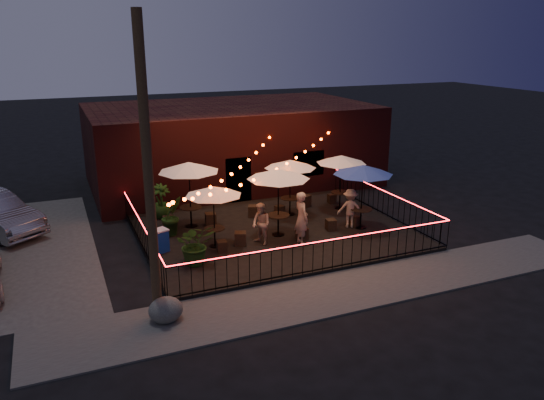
{
  "coord_description": "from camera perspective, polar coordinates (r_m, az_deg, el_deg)",
  "views": [
    {
      "loc": [
        -7.56,
        -15.69,
        7.39
      ],
      "look_at": [
        -0.01,
        2.15,
        1.34
      ],
      "focal_mm": 35.0,
      "sensor_mm": 36.0,
      "label": 1
    }
  ],
  "objects": [
    {
      "name": "ground",
      "position": [
        18.92,
        2.57,
        -5.68
      ],
      "size": [
        110.0,
        110.0,
        0.0
      ],
      "primitive_type": "plane",
      "color": "black",
      "rests_on": "ground"
    },
    {
      "name": "patio",
      "position": [
        20.58,
        0.18,
        -3.49
      ],
      "size": [
        10.0,
        8.0,
        0.15
      ],
      "primitive_type": "cube",
      "color": "black",
      "rests_on": "ground"
    },
    {
      "name": "sidewalk",
      "position": [
        16.31,
        7.55,
        -9.67
      ],
      "size": [
        18.0,
        2.5,
        0.05
      ],
      "primitive_type": "cube",
      "color": "#3F3C3A",
      "rests_on": "ground"
    },
    {
      "name": "brick_building",
      "position": [
        27.6,
        -4.45,
        6.01
      ],
      "size": [
        14.0,
        8.0,
        4.0
      ],
      "color": "black",
      "rests_on": "ground"
    },
    {
      "name": "utility_pole",
      "position": [
        13.69,
        -13.16,
        2.54
      ],
      "size": [
        0.26,
        0.26,
        8.0
      ],
      "primitive_type": "cylinder",
      "color": "#3D2C19",
      "rests_on": "ground"
    },
    {
      "name": "fence_front",
      "position": [
        17.02,
        5.51,
        -6.03
      ],
      "size": [
        10.0,
        0.04,
        1.04
      ],
      "color": "black",
      "rests_on": "patio"
    },
    {
      "name": "fence_left",
      "position": [
        19.09,
        -13.78,
        -3.82
      ],
      "size": [
        0.04,
        8.0,
        1.04
      ],
      "rotation": [
        0.0,
        0.0,
        1.57
      ],
      "color": "black",
      "rests_on": "patio"
    },
    {
      "name": "fence_right",
      "position": [
        22.71,
        11.86,
        -0.28
      ],
      "size": [
        0.04,
        8.0,
        1.04
      ],
      "rotation": [
        0.0,
        0.0,
        1.57
      ],
      "color": "black",
      "rests_on": "patio"
    },
    {
      "name": "festoon_lights",
      "position": [
        19.21,
        -2.23,
        2.63
      ],
      "size": [
        10.02,
        8.72,
        1.32
      ],
      "color": "#EB2D00",
      "rests_on": "ground"
    },
    {
      "name": "cafe_table_0",
      "position": [
        18.5,
        -6.34,
        0.87
      ],
      "size": [
        2.09,
        2.09,
        2.22
      ],
      "rotation": [
        0.0,
        0.0,
        -0.04
      ],
      "color": "black",
      "rests_on": "patio"
    },
    {
      "name": "cafe_table_1",
      "position": [
        20.53,
        -8.95,
        3.44
      ],
      "size": [
        2.43,
        2.43,
        2.61
      ],
      "rotation": [
        0.0,
        0.0,
        0.03
      ],
      "color": "black",
      "rests_on": "patio"
    },
    {
      "name": "cafe_table_2",
      "position": [
        19.39,
        0.69,
        2.71
      ],
      "size": [
        3.02,
        3.02,
        2.57
      ],
      "rotation": [
        0.0,
        0.0,
        -0.37
      ],
      "color": "black",
      "rests_on": "patio"
    },
    {
      "name": "cafe_table_3",
      "position": [
        21.78,
        1.98,
        3.8
      ],
      "size": [
        2.81,
        2.81,
        2.35
      ],
      "rotation": [
        0.0,
        0.0,
        0.4
      ],
      "color": "black",
      "rests_on": "patio"
    },
    {
      "name": "cafe_table_4",
      "position": [
        20.46,
        9.79,
        3.14
      ],
      "size": [
        3.0,
        3.0,
        2.53
      ],
      "rotation": [
        0.0,
        0.0,
        0.39
      ],
      "color": "black",
      "rests_on": "patio"
    },
    {
      "name": "cafe_table_5",
      "position": [
        22.78,
        7.47,
        4.28
      ],
      "size": [
        2.36,
        2.36,
        2.36
      ],
      "rotation": [
        0.0,
        0.0,
        0.11
      ],
      "color": "black",
      "rests_on": "patio"
    },
    {
      "name": "bistro_chair_0",
      "position": [
        17.75,
        -8.7,
        -6.21
      ],
      "size": [
        0.4,
        0.4,
        0.42
      ],
      "primitive_type": "cube",
      "rotation": [
        0.0,
        0.0,
        0.14
      ],
      "color": "black",
      "rests_on": "patio"
    },
    {
      "name": "bistro_chair_1",
      "position": [
        18.59,
        -5.43,
        -4.99
      ],
      "size": [
        0.38,
        0.38,
        0.41
      ],
      "primitive_type": "cube",
      "rotation": [
        0.0,
        0.0,
        3.04
      ],
      "color": "black",
      "rests_on": "patio"
    },
    {
      "name": "bistro_chair_2",
      "position": [
        21.07,
        -11.03,
        -2.39
      ],
      "size": [
        0.42,
        0.42,
        0.49
      ],
      "primitive_type": "cube",
      "rotation": [
        0.0,
        0.0,
        0.0
      ],
      "color": "black",
      "rests_on": "patio"
    },
    {
      "name": "bistro_chair_3",
      "position": [
        21.21,
        -6.61,
        -2.06
      ],
      "size": [
        0.46,
        0.46,
        0.48
      ],
      "primitive_type": "cube",
      "rotation": [
        0.0,
        0.0,
        3.0
      ],
      "color": "black",
      "rests_on": "patio"
    },
    {
      "name": "bistro_chair_4",
      "position": [
        19.14,
        -3.43,
        -4.16
      ],
      "size": [
        0.52,
        0.52,
        0.48
      ],
      "primitive_type": "cube",
      "rotation": [
        0.0,
        0.0,
        -0.36
      ],
      "color": "black",
      "rests_on": "patio"
    },
    {
      "name": "bistro_chair_5",
      "position": [
        19.69,
        3.24,
        -3.59
      ],
      "size": [
        0.39,
        0.39,
        0.44
      ],
      "primitive_type": "cube",
      "rotation": [
        0.0,
        0.0,
        3.2
      ],
      "color": "black",
      "rests_on": "patio"
    },
    {
      "name": "bistro_chair_6",
      "position": [
        22.04,
        -2.04,
        -1.2
      ],
      "size": [
        0.53,
        0.53,
        0.47
      ],
      "primitive_type": "cube",
      "rotation": [
        0.0,
        0.0,
        -0.42
      ],
      "color": "black",
      "rests_on": "patio"
    },
    {
      "name": "bistro_chair_7",
      "position": [
        22.24,
        0.83,
        -1.13
      ],
      "size": [
        0.4,
        0.4,
        0.4
      ],
      "primitive_type": "cube",
      "rotation": [
        0.0,
        0.0,
        3.36
      ],
      "color": "black",
      "rests_on": "patio"
    },
    {
      "name": "bistro_chair_8",
      "position": [
        20.66,
        6.36,
        -2.66
      ],
      "size": [
        0.4,
        0.4,
        0.43
      ],
      "primitive_type": "cube",
      "rotation": [
        0.0,
        0.0,
        -0.11
      ],
      "color": "black",
      "rests_on": "patio"
    },
    {
      "name": "bistro_chair_9",
      "position": [
        21.19,
        8.89,
        -2.28
      ],
      "size": [
        0.44,
        0.44,
        0.41
      ],
      "primitive_type": "cube",
      "rotation": [
        0.0,
        0.0,
        3.48
      ],
      "color": "black",
      "rests_on": "patio"
    },
    {
      "name": "bistro_chair_10",
      "position": [
        23.39,
        3.53,
        -0.08
      ],
      "size": [
        0.57,
        0.57,
        0.51
      ],
      "primitive_type": "cube",
      "rotation": [
        0.0,
        0.0,
        0.43
      ],
      "color": "black",
      "rests_on": "patio"
    },
    {
      "name": "bistro_chair_11",
      "position": [
        23.98,
        6.44,
        0.14
      ],
      "size": [
        0.37,
        0.37,
        0.4
      ],
      "primitive_type": "cube",
      "rotation": [
        0.0,
        0.0,
        3.05
      ],
      "color": "black",
      "rests_on": "patio"
    },
    {
      "name": "patron_a",
      "position": [
        19.0,
        3.19,
        -1.95
      ],
      "size": [
        0.47,
        0.71,
        1.95
      ],
      "primitive_type": "imported",
      "rotation": [
        0.0,
        0.0,
        1.58
      ],
      "color": "tan",
      "rests_on": "patio"
    },
    {
      "name": "patron_b",
      "position": [
        19.0,
        -1.18,
        -2.59
      ],
      "size": [
        0.8,
        0.9,
        1.54
      ],
      "primitive_type": "imported",
      "rotation": [
        0.0,
        0.0,
        -1.23
      ],
      "color": "#D4A68D",
      "rests_on": "patio"
    },
    {
      "name": "patron_c",
      "position": [
        20.91,
        8.4,
        -0.88
      ],
      "size": [
        1.14,
        0.93,
        1.54
      ],
      "primitive_type": "imported",
      "rotation": [
        0.0,
        0.0,
        2.72
      ],
      "color": "tan",
      "rests_on": "patio"
    },
    {
      "name": "potted_shrub_a",
      "position": [
        17.56,
        -8.23,
        -4.7
      ],
      "size": [
        1.35,
        1.19,
        1.41
      ],
      "primitive_type": "imported",
      "rotation": [
        0.0,
        0.0,
        -0.08
      ],
      "color": "#1C4015",
      "rests_on": "patio"
    },
    {
      "name": "potted_shrub_b",
      "position": [
        20.25,
        -10.7,
        -1.68
      ],
      "size": [
        0.99,
        0.89,
        1.5
      ],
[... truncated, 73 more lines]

